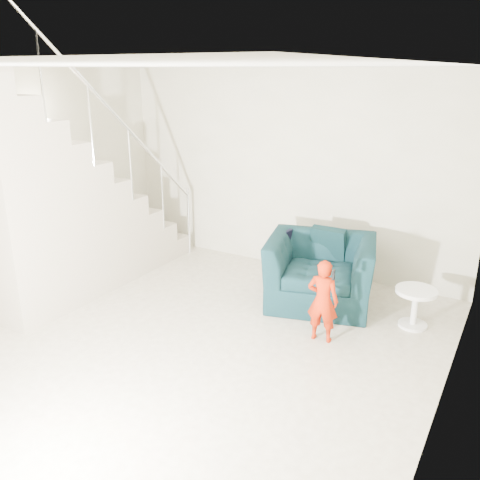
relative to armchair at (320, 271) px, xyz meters
name	(u,v)px	position (x,y,z in m)	size (l,w,h in m)	color
floor	(167,351)	(-0.89, -1.83, -0.40)	(5.50, 5.50, 0.00)	gray
ceiling	(152,66)	(-0.89, -1.83, 2.30)	(5.50, 5.50, 0.00)	silver
back_wall	(288,172)	(-0.89, 0.92, 0.95)	(5.00, 5.00, 0.00)	#AEA98E
right_wall	(450,274)	(1.61, -1.83, 0.95)	(5.50, 5.50, 0.00)	#AEA98E
armchair	(320,271)	(0.00, 0.00, 0.00)	(1.23, 1.08, 0.80)	black
toddler	(323,301)	(0.35, -0.83, 0.04)	(0.32, 0.21, 0.88)	#912104
side_table	(415,302)	(1.12, -0.06, -0.10)	(0.44, 0.44, 0.44)	white
staircase	(61,219)	(-2.89, -1.28, 0.55)	(1.02, 3.03, 3.62)	#ADA089
cushion	(329,243)	(-0.04, 0.35, 0.24)	(0.43, 0.12, 0.41)	black
throw	(282,255)	(-0.51, 0.02, 0.10)	(0.05, 0.49, 0.55)	black
phone	(334,275)	(0.47, -0.87, 0.37)	(0.02, 0.05, 0.10)	black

